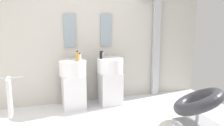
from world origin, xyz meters
TOP-DOWN VIEW (x-y plane):
  - rear_partition at (0.00, 1.65)m, footprint 4.80×0.10m
  - pedestal_sink_left at (-0.35, 1.30)m, footprint 0.49×0.49m
  - pedestal_sink_right at (0.35, 1.30)m, footprint 0.49×0.49m
  - vanity_mirror_left at (-0.35, 1.58)m, footprint 0.22×0.03m
  - vanity_mirror_right at (0.35, 1.58)m, footprint 0.22×0.03m
  - shower_column at (1.41, 1.53)m, footprint 0.49×0.24m
  - lounge_chair at (1.33, -0.04)m, footprint 1.10×1.10m
  - towel_rack at (-1.35, 0.24)m, footprint 0.37×0.22m
  - soap_bottle_white at (-0.23, 1.29)m, footprint 0.06×0.06m
  - soap_bottle_black at (0.18, 1.32)m, footprint 0.05×0.05m
  - soap_bottle_amber at (-0.28, 1.19)m, footprint 0.06×0.06m
  - soap_bottle_clear at (0.23, 1.41)m, footprint 0.05×0.05m

SIDE VIEW (x-z plane):
  - lounge_chair at x=1.33m, z-range 0.03..0.67m
  - pedestal_sink_left at x=-0.35m, z-range -0.01..0.98m
  - pedestal_sink_right at x=0.35m, z-range -0.01..0.98m
  - towel_rack at x=-1.35m, z-range 0.15..1.10m
  - soap_bottle_clear at x=0.23m, z-range 0.88..1.01m
  - soap_bottle_white at x=-0.23m, z-range 0.88..1.01m
  - soap_bottle_black at x=0.18m, z-range 0.88..1.03m
  - soap_bottle_amber at x=-0.28m, z-range 0.88..1.07m
  - shower_column at x=1.41m, z-range 0.05..2.10m
  - rear_partition at x=0.00m, z-range 0.00..2.60m
  - vanity_mirror_left at x=-0.35m, z-range 1.09..1.70m
  - vanity_mirror_right at x=0.35m, z-range 1.09..1.70m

